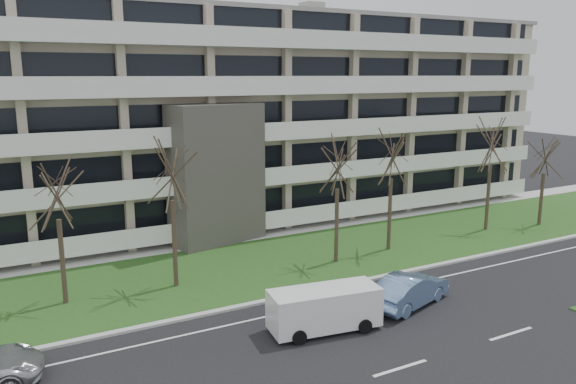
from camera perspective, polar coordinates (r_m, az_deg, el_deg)
ground at (r=22.45m, az=11.33°, el=-17.15°), size 160.00×160.00×0.00m
grass_verge at (r=32.55m, az=-3.51°, el=-7.49°), size 90.00×10.00×0.06m
curb at (r=28.37m, az=0.83°, el=-10.39°), size 90.00×0.35×0.12m
sidewalk at (r=37.37m, az=-7.09°, el=-4.97°), size 90.00×2.00×0.08m
lane_edge_line at (r=27.20m, az=2.40°, el=-11.54°), size 90.00×0.12×0.01m
apartment_building at (r=42.34m, az=-10.78°, el=7.34°), size 60.50×15.10×18.75m
blue_sedan at (r=27.65m, az=12.24°, el=-9.68°), size 4.99×2.98×1.55m
white_van at (r=24.56m, az=3.86°, el=-11.42°), size 4.98×2.48×1.85m
tree_2 at (r=27.90m, az=-22.52°, el=0.63°), size 3.73×3.73×7.47m
tree_3 at (r=28.46m, az=-11.79°, el=2.70°), size 4.11×4.11×8.22m
tree_4 at (r=31.83m, az=5.08°, el=3.32°), size 3.92×3.92×7.85m
tree_5 at (r=34.63m, az=10.53°, el=4.21°), size 4.06×4.06×8.11m
tree_6 at (r=41.02m, az=20.04°, el=5.02°), size 4.13×4.13×8.26m
tree_7 at (r=44.03m, az=24.70°, el=3.63°), size 3.43×3.43×6.86m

